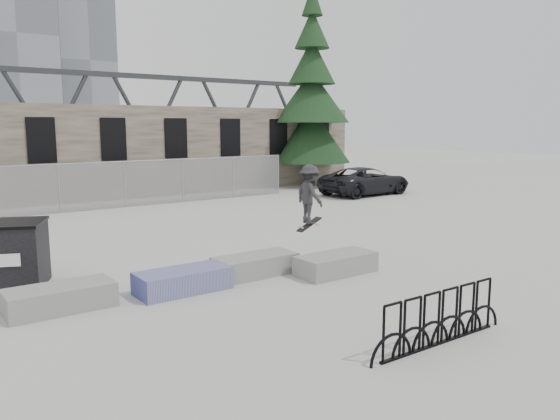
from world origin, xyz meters
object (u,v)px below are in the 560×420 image
at_px(planter_center_right, 255,264).
at_px(spruce_tree, 311,104).
at_px(planter_far_left, 60,297).
at_px(suv, 366,181).
at_px(skateboarder, 310,194).
at_px(planter_center_left, 183,280).
at_px(bike_rack, 441,319).
at_px(planter_offset, 336,263).

xyz_separation_m(planter_center_right, spruce_tree, (13.50, 14.35, 4.53)).
xyz_separation_m(planter_far_left, suv, (17.57, 9.29, 0.45)).
height_order(planter_far_left, skateboarder, skateboarder).
relative_size(planter_center_left, spruce_tree, 0.17).
distance_m(planter_center_left, planter_center_right, 2.00).
bearing_deg(bike_rack, planter_far_left, 130.10).
relative_size(planter_offset, bike_rack, 0.64).
xyz_separation_m(planter_center_left, skateboarder, (3.72, 0.26, 1.55)).
bearing_deg(planter_center_left, skateboarder, 3.98).
distance_m(planter_far_left, bike_rack, 7.08).
relative_size(planter_center_left, planter_offset, 1.00).
bearing_deg(planter_center_right, skateboarder, 2.77).
xyz_separation_m(planter_offset, bike_rack, (-1.52, -4.21, 0.18)).
height_order(bike_rack, suv, suv).
relative_size(planter_center_right, spruce_tree, 0.17).
distance_m(planter_far_left, suv, 19.88).
height_order(planter_center_left, suv, suv).
height_order(planter_offset, spruce_tree, spruce_tree).
relative_size(bike_rack, suv, 0.61).
bearing_deg(suv, spruce_tree, -6.76).
height_order(planter_offset, skateboarder, skateboarder).
height_order(planter_far_left, planter_center_right, same).
bearing_deg(planter_offset, bike_rack, -109.81).
xyz_separation_m(planter_center_left, spruce_tree, (15.50, 14.52, 4.53)).
bearing_deg(planter_center_left, planter_offset, -13.75).
distance_m(planter_far_left, planter_offset, 6.19).
relative_size(planter_center_right, suv, 0.39).
relative_size(planter_far_left, planter_offset, 1.00).
xyz_separation_m(planter_far_left, planter_center_left, (2.45, -0.31, 0.00)).
distance_m(planter_offset, spruce_tree, 19.97).
distance_m(planter_center_left, suv, 17.91).
bearing_deg(planter_center_right, planter_far_left, 178.20).
xyz_separation_m(planter_far_left, spruce_tree, (17.95, 14.21, 4.53)).
xyz_separation_m(planter_far_left, planter_center_right, (4.45, -0.14, 0.00)).
bearing_deg(spruce_tree, planter_center_left, -136.86).
height_order(suv, skateboarder, skateboarder).
xyz_separation_m(planter_far_left, planter_offset, (6.08, -1.20, 0.00)).
bearing_deg(skateboarder, planter_center_right, 97.35).
relative_size(planter_far_left, planter_center_right, 1.00).
bearing_deg(skateboarder, planter_far_left, 94.06).
xyz_separation_m(planter_center_left, bike_rack, (2.11, -5.10, 0.18)).
bearing_deg(skateboarder, spruce_tree, -34.97).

